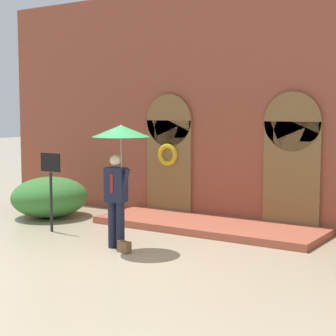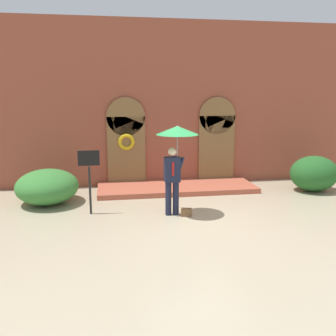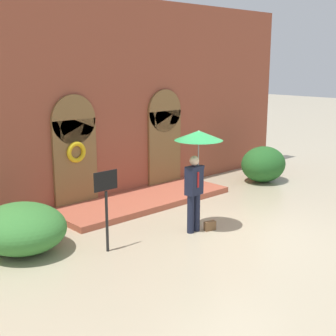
# 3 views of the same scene
# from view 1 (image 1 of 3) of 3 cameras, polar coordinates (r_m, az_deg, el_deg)

# --- Properties ---
(ground_plane) EXTENTS (80.00, 80.00, 0.00)m
(ground_plane) POSITION_cam_1_polar(r_m,az_deg,el_deg) (10.16, -4.48, -9.15)
(ground_plane) COLOR tan
(building_facade) EXTENTS (14.00, 2.30, 5.60)m
(building_facade) POSITION_cam_1_polar(r_m,az_deg,el_deg) (13.35, 6.48, 5.99)
(building_facade) COLOR brown
(building_facade) RESTS_ON ground
(person_with_umbrella) EXTENTS (1.10, 1.10, 2.36)m
(person_with_umbrella) POSITION_cam_1_polar(r_m,az_deg,el_deg) (10.56, -4.93, 1.94)
(person_with_umbrella) COLOR #191E33
(person_with_umbrella) RESTS_ON ground
(handbag) EXTENTS (0.30, 0.18, 0.22)m
(handbag) POSITION_cam_1_polar(r_m,az_deg,el_deg) (10.53, -4.46, -8.01)
(handbag) COLOR brown
(handbag) RESTS_ON ground
(sign_post) EXTENTS (0.56, 0.06, 1.72)m
(sign_post) POSITION_cam_1_polar(r_m,az_deg,el_deg) (12.43, -11.82, -1.08)
(sign_post) COLOR black
(sign_post) RESTS_ON ground
(shrub_left) EXTENTS (1.80, 1.97, 1.00)m
(shrub_left) POSITION_cam_1_polar(r_m,az_deg,el_deg) (14.28, -11.93, -2.90)
(shrub_left) COLOR #387A33
(shrub_left) RESTS_ON ground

